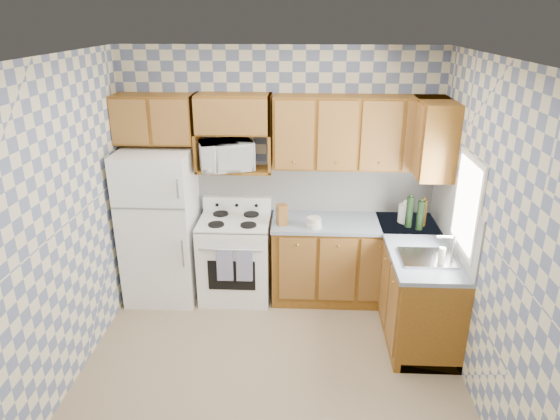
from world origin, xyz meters
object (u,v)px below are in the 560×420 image
at_px(refrigerator, 160,226).
at_px(stove_body, 236,259).
at_px(microwave, 226,155).
at_px(electric_kettle, 405,213).

relative_size(refrigerator, stove_body, 1.87).
relative_size(stove_body, microwave, 1.64).
distance_m(stove_body, electric_kettle, 1.91).
height_order(stove_body, electric_kettle, electric_kettle).
relative_size(refrigerator, microwave, 3.05).
bearing_deg(electric_kettle, microwave, 177.62).
bearing_deg(electric_kettle, stove_body, -178.94).
height_order(refrigerator, microwave, microwave).
height_order(microwave, electric_kettle, microwave).
relative_size(stove_body, electric_kettle, 4.68).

